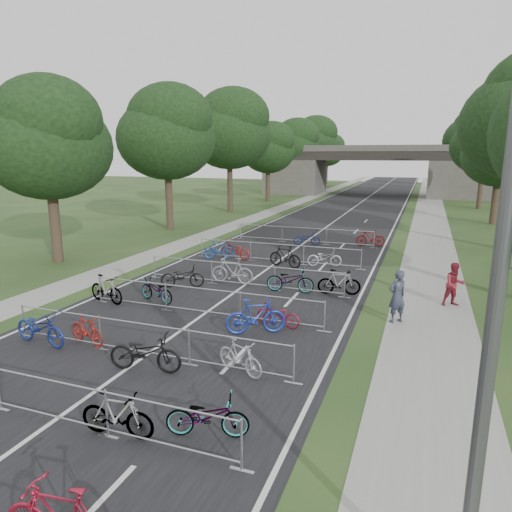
% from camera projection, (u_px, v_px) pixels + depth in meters
% --- Properties ---
extents(road, '(11.00, 140.00, 0.01)m').
position_uv_depth(road, '(356.00, 206.00, 52.66)').
color(road, black).
rests_on(road, ground).
extents(sidewalk_right, '(3.00, 140.00, 0.01)m').
position_uv_depth(sidewalk_right, '(430.00, 209.00, 49.94)').
color(sidewalk_right, gray).
rests_on(sidewalk_right, ground).
extents(sidewalk_left, '(2.00, 140.00, 0.01)m').
position_uv_depth(sidewalk_left, '(294.00, 203.00, 55.21)').
color(sidewalk_left, gray).
rests_on(sidewalk_left, ground).
extents(lane_markings, '(0.12, 140.00, 0.00)m').
position_uv_depth(lane_markings, '(356.00, 206.00, 52.66)').
color(lane_markings, silver).
rests_on(lane_markings, ground).
extents(overpass_bridge, '(31.00, 8.00, 7.05)m').
position_uv_depth(overpass_bridge, '(373.00, 171.00, 65.61)').
color(overpass_bridge, '#484440').
rests_on(overpass_bridge, ground).
extents(lamppost, '(0.61, 0.65, 8.21)m').
position_uv_depth(lamppost, '(499.00, 305.00, 5.00)').
color(lamppost, '#4C4C51').
rests_on(lamppost, ground).
extents(tree_left_0, '(6.72, 6.72, 10.25)m').
position_uv_depth(tree_left_0, '(48.00, 142.00, 23.96)').
color(tree_left_0, '#33261C').
rests_on(tree_left_0, ground).
extents(tree_left_1, '(7.56, 7.56, 11.53)m').
position_uv_depth(tree_left_1, '(167.00, 135.00, 34.75)').
color(tree_left_1, '#33261C').
rests_on(tree_left_1, ground).
extents(tree_left_2, '(8.40, 8.40, 12.81)m').
position_uv_depth(tree_left_2, '(230.00, 131.00, 45.55)').
color(tree_left_2, '#33261C').
rests_on(tree_left_2, ground).
extents(tree_right_2, '(6.16, 6.16, 9.39)m').
position_uv_depth(tree_right_2, '(502.00, 153.00, 37.69)').
color(tree_right_2, '#33261C').
rests_on(tree_right_2, ground).
extents(tree_left_3, '(6.72, 6.72, 10.25)m').
position_uv_depth(tree_left_3, '(269.00, 149.00, 56.88)').
color(tree_left_3, '#33261C').
rests_on(tree_left_3, ground).
extents(tree_right_3, '(7.17, 7.17, 10.93)m').
position_uv_depth(tree_right_3, '(487.00, 144.00, 48.45)').
color(tree_right_3, '#33261C').
rests_on(tree_right_3, ground).
extents(tree_left_4, '(7.56, 7.56, 11.53)m').
position_uv_depth(tree_left_4, '(295.00, 144.00, 67.67)').
color(tree_left_4, '#33261C').
rests_on(tree_left_4, ground).
extents(tree_right_4, '(8.18, 8.18, 12.47)m').
position_uv_depth(tree_right_4, '(477.00, 138.00, 59.21)').
color(tree_right_4, '#33261C').
rests_on(tree_right_4, ground).
extents(tree_left_5, '(8.40, 8.40, 12.81)m').
position_uv_depth(tree_left_5, '(314.00, 141.00, 78.47)').
color(tree_left_5, '#33261C').
rests_on(tree_left_5, ground).
extents(tree_right_5, '(6.16, 6.16, 9.39)m').
position_uv_depth(tree_right_5, '(468.00, 153.00, 70.61)').
color(tree_right_5, '#33261C').
rests_on(tree_right_5, ground).
extents(tree_left_6, '(6.72, 6.72, 10.25)m').
position_uv_depth(tree_left_6, '(328.00, 151.00, 89.80)').
color(tree_left_6, '#33261C').
rests_on(tree_left_6, ground).
extents(tree_right_6, '(7.17, 7.17, 10.93)m').
position_uv_depth(tree_right_6, '(463.00, 148.00, 81.37)').
color(tree_right_6, '#33261C').
rests_on(tree_right_6, ground).
extents(barrier_row_1, '(9.70, 0.08, 1.10)m').
position_uv_depth(barrier_row_1, '(50.00, 401.00, 10.11)').
color(barrier_row_1, '#A9ACB2').
rests_on(barrier_row_1, ground).
extents(barrier_row_2, '(9.70, 0.08, 1.10)m').
position_uv_depth(barrier_row_2, '(143.00, 340.00, 13.40)').
color(barrier_row_2, '#A9ACB2').
rests_on(barrier_row_2, ground).
extents(barrier_row_3, '(9.70, 0.08, 1.10)m').
position_uv_depth(barrier_row_3, '(202.00, 302.00, 16.88)').
color(barrier_row_3, '#A9ACB2').
rests_on(barrier_row_3, ground).
extents(barrier_row_4, '(9.70, 0.08, 1.10)m').
position_uv_depth(barrier_row_4, '(242.00, 275.00, 20.54)').
color(barrier_row_4, '#A9ACB2').
rests_on(barrier_row_4, ground).
extents(barrier_row_5, '(9.70, 0.08, 1.10)m').
position_uv_depth(barrier_row_5, '(277.00, 253.00, 25.11)').
color(barrier_row_5, '#A9ACB2').
rests_on(barrier_row_5, ground).
extents(barrier_row_6, '(9.70, 0.08, 1.10)m').
position_uv_depth(barrier_row_6, '(304.00, 235.00, 30.60)').
color(barrier_row_6, '#A9ACB2').
rests_on(barrier_row_6, ground).
extents(bike_6, '(1.74, 0.64, 1.02)m').
position_uv_depth(bike_6, '(117.00, 415.00, 9.62)').
color(bike_6, '#A9ACB2').
rests_on(bike_6, ground).
extents(bike_7, '(1.90, 1.11, 0.94)m').
position_uv_depth(bike_7, '(207.00, 416.00, 9.63)').
color(bike_7, '#A9ACB2').
rests_on(bike_7, ground).
extents(bike_8, '(2.18, 0.97, 1.11)m').
position_uv_depth(bike_8, '(40.00, 328.00, 14.31)').
color(bike_8, navy).
rests_on(bike_8, ground).
extents(bike_9, '(1.67, 0.88, 0.97)m').
position_uv_depth(bike_9, '(87.00, 330.00, 14.32)').
color(bike_9, maroon).
rests_on(bike_9, ground).
extents(bike_10, '(2.19, 1.06, 1.10)m').
position_uv_depth(bike_10, '(145.00, 353.00, 12.54)').
color(bike_10, black).
rests_on(bike_10, ground).
extents(bike_11, '(1.67, 1.05, 0.97)m').
position_uv_depth(bike_11, '(240.00, 357.00, 12.40)').
color(bike_11, '#A3A2A9').
rests_on(bike_11, ground).
extents(bike_12, '(1.95, 0.96, 1.13)m').
position_uv_depth(bike_12, '(106.00, 289.00, 18.34)').
color(bike_12, '#A9ACB2').
rests_on(bike_12, ground).
extents(bike_13, '(1.93, 1.14, 0.96)m').
position_uv_depth(bike_13, '(156.00, 290.00, 18.48)').
color(bike_13, '#A9ACB2').
rests_on(bike_13, ground).
extents(bike_14, '(2.06, 1.49, 1.22)m').
position_uv_depth(bike_14, '(256.00, 317.00, 15.14)').
color(bike_14, '#1C349D').
rests_on(bike_14, ground).
extents(bike_15, '(1.74, 0.85, 0.87)m').
position_uv_depth(bike_15, '(278.00, 315.00, 15.82)').
color(bike_15, maroon).
rests_on(bike_15, ground).
extents(bike_16, '(2.05, 1.39, 1.02)m').
position_uv_depth(bike_16, '(182.00, 277.00, 20.46)').
color(bike_16, black).
rests_on(bike_16, ground).
extents(bike_17, '(2.07, 0.65, 1.23)m').
position_uv_depth(bike_17, '(232.00, 271.00, 21.05)').
color(bike_17, gray).
rests_on(bike_17, ground).
extents(bike_18, '(2.13, 0.92, 1.09)m').
position_uv_depth(bike_18, '(290.00, 280.00, 19.75)').
color(bike_18, '#A9ACB2').
rests_on(bike_18, ground).
extents(bike_19, '(1.88, 0.86, 1.09)m').
position_uv_depth(bike_19, '(339.00, 282.00, 19.39)').
color(bike_19, '#A9ACB2').
rests_on(bike_19, ground).
extents(bike_20, '(1.78, 1.19, 1.04)m').
position_uv_depth(bike_20, '(219.00, 250.00, 26.15)').
color(bike_20, '#194A8E').
rests_on(bike_20, ground).
extents(bike_21, '(2.13, 1.20, 1.06)m').
position_uv_depth(bike_21, '(235.00, 250.00, 26.02)').
color(bike_21, '#A01917').
rests_on(bike_21, ground).
extents(bike_22, '(2.02, 1.08, 1.17)m').
position_uv_depth(bike_22, '(285.00, 256.00, 24.11)').
color(bike_22, black).
rests_on(bike_22, ground).
extents(bike_23, '(1.92, 1.11, 0.95)m').
position_uv_depth(bike_23, '(325.00, 258.00, 24.31)').
color(bike_23, '#AEAFB6').
rests_on(bike_23, ground).
extents(bike_26, '(1.82, 1.17, 0.91)m').
position_uv_depth(bike_26, '(307.00, 238.00, 29.96)').
color(bike_26, navy).
rests_on(bike_26, ground).
extents(bike_27, '(1.91, 0.86, 1.11)m').
position_uv_depth(bike_27, '(370.00, 238.00, 29.60)').
color(bike_27, maroon).
rests_on(bike_27, ground).
extents(pedestrian_a, '(0.83, 0.81, 1.92)m').
position_uv_depth(pedestrian_a, '(397.00, 297.00, 16.13)').
color(pedestrian_a, '#2C3143').
rests_on(pedestrian_a, ground).
extents(pedestrian_b, '(1.05, 0.96, 1.74)m').
position_uv_depth(pedestrian_b, '(454.00, 285.00, 17.90)').
color(pedestrian_b, maroon).
rests_on(pedestrian_b, ground).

